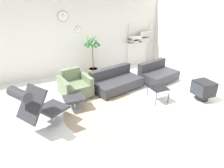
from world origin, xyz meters
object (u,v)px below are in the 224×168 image
armchair_red (75,87)px  potted_plant (93,58)px  couch_second (157,74)px  shelf_unit (140,38)px  lounge_chair (36,104)px  crt_television (203,90)px  ottoman (74,100)px  couch_low (116,82)px  side_table (158,89)px

armchair_red → potted_plant: 1.65m
couch_second → shelf_unit: (0.23, 1.63, 0.91)m
armchair_red → shelf_unit: size_ratio=0.55×
couch_second → shelf_unit: size_ratio=0.80×
lounge_chair → crt_television: lounge_chair is taller
armchair_red → shelf_unit: bearing=-162.3°
ottoman → couch_second: bearing=12.5°
lounge_chair → crt_television: size_ratio=2.17×
couch_second → potted_plant: size_ratio=0.92×
ottoman → couch_low: 1.64m
couch_low → potted_plant: potted_plant is taller
ottoman → side_table: bearing=-14.0°
armchair_red → potted_plant: potted_plant is taller
couch_second → side_table: couch_second is taller
lounge_chair → couch_low: bearing=85.4°
lounge_chair → couch_second: (4.03, 1.27, -0.46)m
couch_second → ottoman: bearing=-1.6°
armchair_red → lounge_chair: bearing=40.5°
potted_plant → lounge_chair: bearing=-129.7°
crt_television → couch_low: bearing=51.2°
ottoman → potted_plant: 2.37m
side_table → potted_plant: 2.76m
crt_television → lounge_chair: bearing=86.2°
couch_low → ottoman: bearing=10.1°
lounge_chair → ottoman: 1.18m
side_table → potted_plant: size_ratio=0.30×
ottoman → armchair_red: 0.77m
couch_low → potted_plant: 1.43m
ottoman → side_table: (2.22, -0.55, 0.12)m
potted_plant → couch_low: bearing=-77.6°
ottoman → shelf_unit: size_ratio=0.31×
couch_low → side_table: size_ratio=3.74×
ottoman → shelf_unit: (3.33, 2.31, 0.87)m
ottoman → couch_low: bearing=24.2°
ottoman → crt_television: bearing=-15.8°
crt_television → shelf_unit: size_ratio=0.32×
couch_low → side_table: bearing=106.5°
armchair_red → couch_second: 2.90m
lounge_chair → armchair_red: size_ratio=1.27×
couch_low → crt_television: bearing=125.8°
lounge_chair → couch_second: size_ratio=0.87×
armchair_red → couch_second: armchair_red is taller
ottoman → couch_low: (1.50, 0.67, -0.04)m
armchair_red → couch_low: bearing=167.8°
lounge_chair → ottoman: (0.93, 0.58, -0.42)m
lounge_chair → couch_low: lounge_chair is taller
ottoman → couch_low: couch_low is taller
couch_second → side_table: (-0.88, -1.24, 0.16)m
armchair_red → shelf_unit: (3.13, 1.56, 0.85)m
lounge_chair → side_table: size_ratio=2.69×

